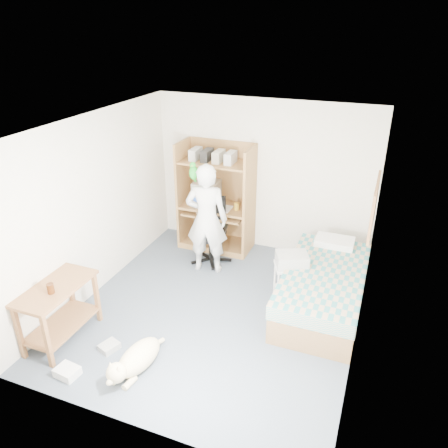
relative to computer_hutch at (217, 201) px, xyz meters
name	(u,v)px	position (x,y,z in m)	size (l,w,h in m)	color
floor	(217,310)	(0.70, -1.74, -0.82)	(4.00, 4.00, 0.00)	#4A5765
wall_back	(263,177)	(0.70, 0.26, 0.43)	(3.60, 0.02, 2.50)	silver
wall_right	(368,254)	(2.50, -1.74, 0.43)	(0.02, 4.00, 2.50)	silver
wall_left	(95,206)	(-1.10, -1.74, 0.43)	(0.02, 4.00, 2.50)	silver
ceiling	(215,126)	(0.70, -1.74, 1.68)	(3.60, 4.00, 0.02)	white
computer_hutch	(217,201)	(0.00, 0.00, 0.00)	(1.20, 0.63, 1.80)	olive
bed	(323,288)	(2.00, -1.12, -0.53)	(1.02, 2.02, 0.66)	brown
side_desk	(58,305)	(-0.85, -2.94, -0.33)	(0.50, 1.00, 0.75)	brown
corkboard	(374,206)	(2.47, -0.84, 0.63)	(0.04, 0.94, 0.66)	olive
office_chair	(211,239)	(0.09, -0.49, -0.45)	(0.58, 0.58, 1.04)	black
person	(207,219)	(0.15, -0.79, 0.04)	(0.63, 0.41, 1.72)	white
parrot	(193,172)	(-0.04, -0.78, 0.76)	(0.13, 0.22, 0.35)	#13881D
dog	(136,359)	(0.28, -3.09, -0.66)	(0.40, 0.96, 0.36)	beige
printer_cart	(291,277)	(1.54, -1.10, -0.47)	(0.54, 0.50, 0.53)	silver
printer	(292,260)	(1.54, -1.10, -0.20)	(0.42, 0.32, 0.18)	#A8A7A3
crt_monitor	(207,192)	(-0.19, 0.01, 0.13)	(0.41, 0.43, 0.37)	beige
keyboard	(211,213)	(-0.05, -0.16, -0.15)	(0.45, 0.16, 0.03)	beige
pencil_cup	(237,206)	(0.38, -0.09, 0.00)	(0.08, 0.08, 0.12)	gold
drink_glass	(51,289)	(-0.80, -3.05, -0.01)	(0.08, 0.08, 0.12)	#421F0A
floor_box_a	(67,372)	(-0.40, -3.44, -0.77)	(0.25, 0.20, 0.10)	white
floor_box_b	(109,347)	(-0.21, -2.92, -0.78)	(0.18, 0.22, 0.08)	#A5A5A0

